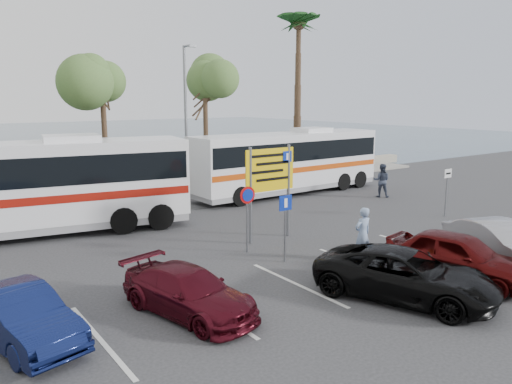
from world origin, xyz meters
TOP-DOWN VIEW (x-y plane):
  - ground at (0.00, 0.00)m, footprint 120.00×120.00m
  - kerb_strip at (0.00, 14.00)m, footprint 44.00×2.40m
  - seawall at (0.00, 16.00)m, footprint 48.00×0.80m
  - tree_mid at (-1.50, 14.00)m, footprint 3.20×3.20m
  - tree_right at (4.50, 14.00)m, footprint 3.20×3.20m
  - palm_tree at (11.50, 14.00)m, footprint 4.80×4.80m
  - street_lamp_right at (3.00, 13.52)m, footprint 0.45×1.15m
  - direction_sign at (1.00, 3.20)m, footprint 2.20×0.12m
  - sign_no_stop at (-0.60, 2.38)m, footprint 0.60×0.08m
  - sign_parking at (-0.20, 0.79)m, footprint 0.50×0.07m
  - sign_taxi at (9.80, 1.49)m, footprint 0.50×0.07m
  - lane_markings at (-1.14, -1.00)m, footprint 12.02×4.20m
  - coach_bus_left at (-6.50, 9.08)m, footprint 12.85×4.84m
  - coach_bus_right at (7.50, 10.03)m, footprint 11.79×2.77m
  - car_blue at (-8.45, -0.14)m, footprint 2.20×4.03m
  - car_maroon at (-4.72, -0.96)m, footprint 2.51×4.29m
  - car_red at (2.94, -3.50)m, footprint 2.53×4.53m
  - suv_black at (0.50, -3.50)m, footprint 3.84×5.29m
  - car_silver_b at (5.34, -3.50)m, footprint 2.82×4.48m
  - pedestrian_near at (2.00, -0.59)m, footprint 0.68×0.46m
  - pedestrian_far at (11.00, 6.26)m, footprint 1.10×1.13m

SIDE VIEW (x-z plane):
  - ground at x=0.00m, z-range 0.00..0.00m
  - lane_markings at x=-1.14m, z-range 0.00..0.01m
  - kerb_strip at x=0.00m, z-range 0.00..0.15m
  - seawall at x=0.00m, z-range 0.00..0.60m
  - car_maroon at x=-4.72m, z-range 0.00..1.17m
  - car_blue at x=-8.45m, z-range 0.00..1.26m
  - suv_black at x=0.50m, z-range 0.00..1.34m
  - car_silver_b at x=5.34m, z-range 0.00..1.39m
  - car_red at x=2.94m, z-range 0.00..1.46m
  - pedestrian_near at x=2.00m, z-range 0.00..1.81m
  - pedestrian_far at x=11.00m, z-range 0.00..1.83m
  - sign_taxi at x=9.80m, z-range 0.32..2.52m
  - sign_parking at x=-0.20m, z-range 0.34..2.59m
  - sign_no_stop at x=-0.60m, z-range 0.40..2.75m
  - coach_bus_right at x=7.50m, z-range -0.13..3.53m
  - coach_bus_left at x=-6.50m, z-range -0.14..3.78m
  - direction_sign at x=1.00m, z-range 0.63..4.23m
  - street_lamp_right at x=3.00m, z-range 0.59..8.60m
  - tree_right at x=4.50m, z-range 2.47..9.87m
  - tree_mid at x=-1.50m, z-range 2.65..10.65m
  - palm_tree at x=11.50m, z-range 4.27..15.47m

